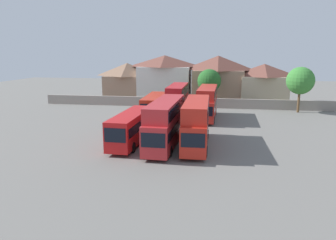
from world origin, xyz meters
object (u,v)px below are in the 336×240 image
Objects in this scene: bus_4 at (154,105)px; tree_behind_wall at (209,81)px; bus_2 at (165,121)px; house_terrace_far_right at (264,83)px; bus_1 at (132,126)px; house_terrace_left at (128,81)px; house_terrace_right at (218,78)px; bus_5 at (177,100)px; bus_6 at (207,101)px; house_terrace_centre at (165,77)px; tree_left_of_lot at (300,81)px; bus_3 at (196,121)px.

bus_4 is 1.51× the size of tree_behind_wall.
house_terrace_far_right reaches higher than bus_2.
house_terrace_far_right is 12.24m from tree_behind_wall.
bus_1 is 1.07× the size of house_terrace_left.
bus_2 is 1.10× the size of house_terrace_right.
tree_behind_wall is (4.44, 12.61, 1.87)m from bus_5.
bus_1 is 0.96× the size of bus_6.
tree_behind_wall is at bearing -152.20° from house_terrace_far_right.
house_terrace_far_right is at bearing -2.66° from house_terrace_centre.
house_terrace_right is at bearing 177.03° from bus_6.
house_terrace_far_right is 11.29m from tree_left_of_lot.
house_terrace_centre reaches higher than tree_behind_wall.
house_terrace_left reaches higher than bus_6.
bus_2 is at bearing -113.56° from house_terrace_far_right.
tree_behind_wall reaches higher than bus_6.
bus_3 is 16.54m from bus_4.
house_terrace_far_right reaches higher than bus_6.
house_terrace_far_right is (15.24, 18.30, 1.12)m from bus_5.
house_terrace_centre is 11.32m from house_terrace_right.
house_terrace_left is at bearing -153.71° from bus_3.
bus_4 is at bearing -176.51° from bus_1.
house_terrace_right is (6.02, 18.58, 1.94)m from bus_5.
house_terrace_right reaches higher than tree_left_of_lot.
bus_6 is 26.30m from house_terrace_left.
bus_2 is 34.18m from house_terrace_right.
bus_6 is at bearing -46.11° from house_terrace_left.
bus_2 is 1.54× the size of tree_left_of_lot.
house_terrace_centre is (-9.89, 19.08, 2.08)m from bus_6.
tree_behind_wall is (-0.17, 12.42, 2.01)m from bus_6.
house_terrace_right is 1.40× the size of tree_left_of_lot.
bus_2 is 36.48m from house_terrace_far_right.
bus_3 reaches higher than bus_4.
house_terrace_left is at bearing 160.17° from tree_behind_wall.
bus_3 is 1.43× the size of tree_left_of_lot.
house_terrace_centre reaches higher than bus_6.
tree_left_of_lot is (33.47, -11.01, 1.39)m from house_terrace_left.
bus_5 is 4.61m from bus_6.
bus_6 is 0.97× the size of house_terrace_centre.
bus_6 reaches higher than bus_1.
bus_3 is at bearing -108.68° from house_terrace_far_right.
bus_1 is 17.04m from bus_6.
tree_behind_wall is (8.08, 12.85, 2.77)m from bus_4.
tree_left_of_lot reaches higher than bus_4.
house_terrace_centre reaches higher than bus_3.
house_terrace_centre is 1.48× the size of tree_left_of_lot.
house_terrace_left reaches higher than bus_3.
house_terrace_far_right is (14.58, 33.42, 1.21)m from bus_2.
house_terrace_far_right reaches higher than bus_4.
bus_1 is 0.93× the size of house_terrace_centre.
tree_left_of_lot reaches higher than bus_3.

